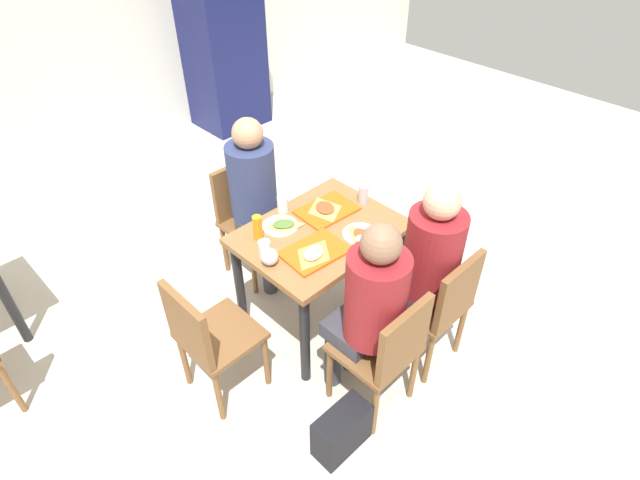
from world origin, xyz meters
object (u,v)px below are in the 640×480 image
(pizza_slice_d, at_px, (363,235))
(handbag, at_px, (342,431))
(tray_red_far, at_px, (327,210))
(chair_near_right, at_px, (440,303))
(person_in_brown_jacket, at_px, (426,260))
(chair_near_left, at_px, (387,349))
(plastic_cup_b, at_px, (361,245))
(plastic_cup_a, at_px, (283,204))
(person_in_red, at_px, (370,303))
(paper_plate_center, at_px, (280,226))
(foil_bundle, at_px, (270,257))
(pizza_slice_b, at_px, (325,208))
(drink_fridge, at_px, (222,37))
(person_far_side, at_px, (256,191))
(soda_can, at_px, (363,194))
(main_table, at_px, (320,246))
(pizza_slice_a, at_px, (314,253))
(pizza_slice_c, at_px, (284,225))
(condiment_bottle, at_px, (258,228))
(plastic_cup_c, at_px, (264,249))
(tray_red_near, at_px, (315,252))
(chair_left_end, at_px, (207,336))
(paper_plate_near_edge, at_px, (361,234))

(pizza_slice_d, bearing_deg, handbag, -143.54)
(handbag, bearing_deg, tray_red_far, 48.95)
(chair_near_right, distance_m, person_in_brown_jacket, 0.28)
(chair_near_left, bearing_deg, plastic_cup_b, 58.76)
(tray_red_far, bearing_deg, plastic_cup_a, 133.97)
(person_in_red, xyz_separation_m, paper_plate_center, (0.10, 0.81, 0.01))
(foil_bundle, bearing_deg, plastic_cup_b, -33.83)
(handbag, bearing_deg, pizza_slice_b, 49.55)
(drink_fridge, bearing_deg, chair_near_left, -114.43)
(chair_near_left, height_order, pizza_slice_b, chair_near_left)
(pizza_slice_d, bearing_deg, drink_fridge, 67.74)
(paper_plate_center, bearing_deg, person_far_side, 70.41)
(chair_near_right, relative_size, soda_can, 6.98)
(main_table, height_order, soda_can, soda_can)
(tray_red_far, relative_size, pizza_slice_d, 1.73)
(main_table, height_order, tray_red_far, tray_red_far)
(chair_near_left, relative_size, chair_near_right, 1.00)
(chair_near_left, distance_m, pizza_slice_a, 0.66)
(pizza_slice_c, bearing_deg, chair_near_right, -67.99)
(condiment_bottle, distance_m, foil_bundle, 0.24)
(tray_red_far, distance_m, paper_plate_center, 0.33)
(drink_fridge, bearing_deg, condiment_bottle, -122.79)
(pizza_slice_d, distance_m, plastic_cup_c, 0.59)
(person_in_brown_jacket, relative_size, tray_red_near, 3.51)
(chair_left_end, height_order, pizza_slice_a, chair_left_end)
(paper_plate_center, bearing_deg, tray_red_near, -94.21)
(paper_plate_center, relative_size, soda_can, 1.80)
(paper_plate_near_edge, xyz_separation_m, pizza_slice_d, (-0.01, -0.03, 0.01))
(chair_near_right, xyz_separation_m, person_in_red, (-0.48, 0.14, 0.25))
(main_table, distance_m, chair_left_end, 0.88)
(chair_left_end, bearing_deg, paper_plate_center, 15.51)
(soda_can, distance_m, foil_bundle, 0.82)
(plastic_cup_a, bearing_deg, person_in_brown_jacket, -73.84)
(chair_near_right, relative_size, pizza_slice_a, 3.43)
(pizza_slice_d, height_order, handbag, pizza_slice_d)
(chair_left_end, xyz_separation_m, plastic_cup_c, (0.48, 0.05, 0.30))
(tray_red_far, distance_m, foil_bundle, 0.60)
(main_table, relative_size, paper_plate_near_edge, 4.40)
(chair_near_left, bearing_deg, person_in_brown_jacket, 16.16)
(paper_plate_near_edge, bearing_deg, pizza_slice_c, 126.23)
(chair_near_right, relative_size, pizza_slice_b, 3.36)
(person_in_red, bearing_deg, tray_red_far, 60.19)
(plastic_cup_b, bearing_deg, main_table, 94.46)
(tray_red_near, xyz_separation_m, plastic_cup_b, (0.19, -0.18, 0.04))
(chair_left_end, height_order, soda_can, soda_can)
(main_table, relative_size, soda_can, 7.93)
(person_far_side, bearing_deg, pizza_slice_d, -81.03)
(pizza_slice_a, xyz_separation_m, pizza_slice_c, (0.06, 0.33, -0.01))
(pizza_slice_d, relative_size, plastic_cup_b, 2.08)
(tray_red_near, height_order, foil_bundle, foil_bundle)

